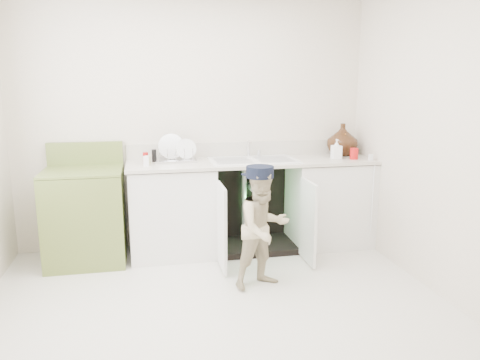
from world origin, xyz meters
name	(u,v)px	position (x,y,z in m)	size (l,w,h in m)	color
ground	(218,307)	(0.00, 0.00, 0.00)	(3.50, 3.50, 0.00)	#B8B1A2
room_shell	(216,141)	(0.00, 0.00, 1.25)	(6.00, 5.50, 1.26)	beige
counter_run	(256,202)	(0.58, 1.21, 0.47)	(2.44, 1.02, 1.23)	silver
avocado_stove	(86,214)	(-1.05, 1.18, 0.45)	(0.70, 0.65, 1.09)	olive
repair_worker	(263,227)	(0.43, 0.31, 0.51)	(0.58, 0.81, 1.00)	beige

